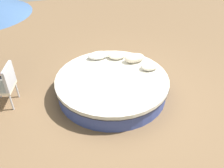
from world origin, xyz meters
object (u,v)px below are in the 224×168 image
at_px(throw_pillow_0, 149,67).
at_px(throw_pillow_2, 117,55).
at_px(throw_pillow_1, 134,58).
at_px(throw_pillow_3, 98,55).
at_px(round_bed, 112,85).
at_px(patio_chair, 5,83).

xyz_separation_m(throw_pillow_0, throw_pillow_2, (0.57, -0.75, 0.01)).
bearing_deg(throw_pillow_1, throw_pillow_0, 116.26).
height_order(throw_pillow_2, throw_pillow_3, throw_pillow_3).
xyz_separation_m(round_bed, patio_chair, (2.30, -0.35, 0.33)).
relative_size(round_bed, throw_pillow_3, 4.84).
bearing_deg(throw_pillow_3, patio_chair, 15.08).
bearing_deg(throw_pillow_3, round_bed, 93.73).
bearing_deg(throw_pillow_1, patio_chair, 3.00).
xyz_separation_m(throw_pillow_3, patio_chair, (2.24, 0.60, 0.02)).
xyz_separation_m(throw_pillow_1, throw_pillow_2, (0.35, -0.31, -0.03)).
distance_m(throw_pillow_0, throw_pillow_1, 0.49).
relative_size(throw_pillow_0, throw_pillow_3, 0.79).
distance_m(throw_pillow_1, throw_pillow_2, 0.47).
relative_size(throw_pillow_2, patio_chair, 0.47).
height_order(throw_pillow_0, throw_pillow_1, throw_pillow_1).
xyz_separation_m(round_bed, throw_pillow_0, (-0.97, -0.08, 0.29)).
height_order(throw_pillow_1, throw_pillow_3, throw_pillow_1).
distance_m(throw_pillow_3, patio_chair, 2.31).
bearing_deg(throw_pillow_3, throw_pillow_2, 164.10).
bearing_deg(throw_pillow_0, patio_chair, -4.84).
xyz_separation_m(throw_pillow_2, throw_pillow_3, (0.46, -0.13, 0.01)).
relative_size(throw_pillow_1, patio_chair, 0.53).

